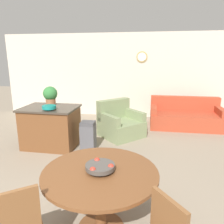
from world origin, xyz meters
The scene contains 10 objects.
wall_back centered at (0.00, 5.83, 1.35)m, with size 8.00×0.09×2.70m.
dining_table centered at (0.50, 0.72, 0.58)m, with size 1.27×1.27×0.75m.
dining_chair_near_left centered at (-0.14, 0.14, 0.50)m, with size 0.59×0.59×0.90m.
fruit_bowl centered at (0.50, 0.72, 0.81)m, with size 0.32×0.32×0.10m.
kitchen_island centered at (-1.13, 2.95, 0.45)m, with size 1.18×0.88×0.90m.
teal_bowl centered at (-1.03, 2.71, 0.95)m, with size 0.28×0.28×0.09m.
potted_plant centered at (-1.21, 3.19, 1.12)m, with size 0.32×0.32×0.42m.
trash_bin centered at (-0.25, 2.85, 0.32)m, with size 0.30×0.26×0.64m.
couch centered at (2.02, 4.90, 0.29)m, with size 1.96×0.98×0.83m.
armchair centered at (0.29, 3.86, 0.30)m, with size 1.28×1.28×0.89m.
Camera 1 is at (1.00, -1.36, 1.96)m, focal length 35.00 mm.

